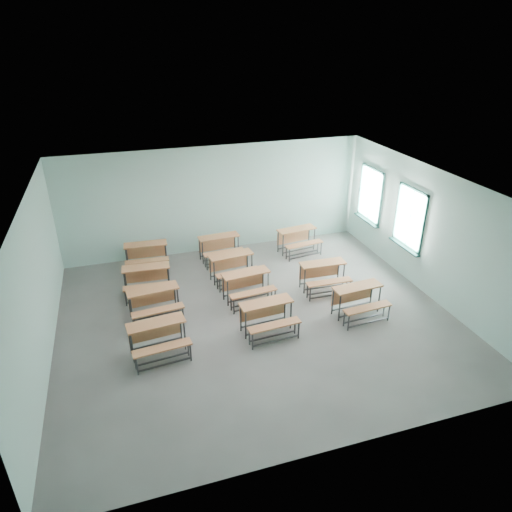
{
  "coord_description": "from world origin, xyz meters",
  "views": [
    {
      "loc": [
        -2.72,
        -8.61,
        6.1
      ],
      "look_at": [
        0.37,
        1.2,
        1.0
      ],
      "focal_mm": 32.0,
      "sensor_mm": 36.0,
      "label": 1
    }
  ],
  "objects_px": {
    "desk_unit_r1c0": "(154,300)",
    "desk_unit_r3c1": "(220,245)",
    "desk_unit_r0c1": "(268,314)",
    "desk_unit_r0c0": "(158,335)",
    "desk_unit_r3c0": "(146,253)",
    "desk_unit_r2c0": "(147,277)",
    "desk_unit_r1c2": "(324,273)",
    "desk_unit_r3c2": "(298,237)",
    "desk_unit_r1c1": "(247,283)",
    "desk_unit_r2c1": "(233,264)",
    "desk_unit_r0c2": "(359,297)"
  },
  "relations": [
    {
      "from": "desk_unit_r1c0",
      "to": "desk_unit_r3c1",
      "type": "xyz_separation_m",
      "value": [
        2.16,
        2.48,
        0.0
      ]
    },
    {
      "from": "desk_unit_r0c1",
      "to": "desk_unit_r1c0",
      "type": "height_order",
      "value": "same"
    },
    {
      "from": "desk_unit_r0c0",
      "to": "desk_unit_r3c0",
      "type": "relative_size",
      "value": 1.03
    },
    {
      "from": "desk_unit_r0c1",
      "to": "desk_unit_r3c1",
      "type": "height_order",
      "value": "same"
    },
    {
      "from": "desk_unit_r0c0",
      "to": "desk_unit_r0c1",
      "type": "bearing_deg",
      "value": -4.39
    },
    {
      "from": "desk_unit_r2c0",
      "to": "desk_unit_r1c2",
      "type": "bearing_deg",
      "value": -11.05
    },
    {
      "from": "desk_unit_r1c0",
      "to": "desk_unit_r3c0",
      "type": "xyz_separation_m",
      "value": [
        0.06,
        2.59,
        0.0
      ]
    },
    {
      "from": "desk_unit_r1c2",
      "to": "desk_unit_r3c2",
      "type": "distance_m",
      "value": 2.29
    },
    {
      "from": "desk_unit_r3c2",
      "to": "desk_unit_r0c1",
      "type": "bearing_deg",
      "value": -128.81
    },
    {
      "from": "desk_unit_r0c1",
      "to": "desk_unit_r1c1",
      "type": "relative_size",
      "value": 0.98
    },
    {
      "from": "desk_unit_r0c0",
      "to": "desk_unit_r1c2",
      "type": "xyz_separation_m",
      "value": [
        4.39,
        1.42,
        0.0
      ]
    },
    {
      "from": "desk_unit_r1c1",
      "to": "desk_unit_r3c0",
      "type": "relative_size",
      "value": 1.03
    },
    {
      "from": "desk_unit_r3c1",
      "to": "desk_unit_r3c2",
      "type": "distance_m",
      "value": 2.39
    },
    {
      "from": "desk_unit_r0c1",
      "to": "desk_unit_r1c1",
      "type": "xyz_separation_m",
      "value": [
        -0.04,
        1.44,
        0.0
      ]
    },
    {
      "from": "desk_unit_r2c0",
      "to": "desk_unit_r2c1",
      "type": "relative_size",
      "value": 0.97
    },
    {
      "from": "desk_unit_r0c0",
      "to": "desk_unit_r2c0",
      "type": "xyz_separation_m",
      "value": [
        0.01,
        2.57,
        0.0
      ]
    },
    {
      "from": "desk_unit_r1c0",
      "to": "desk_unit_r3c0",
      "type": "relative_size",
      "value": 1.02
    },
    {
      "from": "desk_unit_r0c0",
      "to": "desk_unit_r0c1",
      "type": "xyz_separation_m",
      "value": [
        2.41,
        0.07,
        0.0
      ]
    },
    {
      "from": "desk_unit_r0c2",
      "to": "desk_unit_r3c1",
      "type": "relative_size",
      "value": 1.0
    },
    {
      "from": "desk_unit_r1c0",
      "to": "desk_unit_r3c0",
      "type": "height_order",
      "value": "same"
    },
    {
      "from": "desk_unit_r0c2",
      "to": "desk_unit_r2c1",
      "type": "bearing_deg",
      "value": 129.32
    },
    {
      "from": "desk_unit_r1c1",
      "to": "desk_unit_r3c0",
      "type": "bearing_deg",
      "value": 126.02
    },
    {
      "from": "desk_unit_r1c1",
      "to": "desk_unit_r2c1",
      "type": "bearing_deg",
      "value": 88.81
    },
    {
      "from": "desk_unit_r0c2",
      "to": "desk_unit_r1c0",
      "type": "relative_size",
      "value": 0.99
    },
    {
      "from": "desk_unit_r0c2",
      "to": "desk_unit_r3c2",
      "type": "relative_size",
      "value": 0.97
    },
    {
      "from": "desk_unit_r2c0",
      "to": "desk_unit_r3c2",
      "type": "relative_size",
      "value": 0.96
    },
    {
      "from": "desk_unit_r0c0",
      "to": "desk_unit_r3c2",
      "type": "distance_m",
      "value": 5.92
    },
    {
      "from": "desk_unit_r2c0",
      "to": "desk_unit_r3c0",
      "type": "relative_size",
      "value": 1.0
    },
    {
      "from": "desk_unit_r1c2",
      "to": "desk_unit_r2c0",
      "type": "relative_size",
      "value": 0.98
    },
    {
      "from": "desk_unit_r0c2",
      "to": "desk_unit_r3c0",
      "type": "xyz_separation_m",
      "value": [
        -4.53,
        3.91,
        0.0
      ]
    },
    {
      "from": "desk_unit_r1c1",
      "to": "desk_unit_r3c2",
      "type": "distance_m",
      "value": 3.15
    },
    {
      "from": "desk_unit_r3c1",
      "to": "desk_unit_r3c2",
      "type": "xyz_separation_m",
      "value": [
        2.38,
        -0.17,
        0.0
      ]
    },
    {
      "from": "desk_unit_r1c0",
      "to": "desk_unit_r0c2",
      "type": "bearing_deg",
      "value": -21.76
    },
    {
      "from": "desk_unit_r0c1",
      "to": "desk_unit_r1c2",
      "type": "height_order",
      "value": "same"
    },
    {
      "from": "desk_unit_r3c0",
      "to": "desk_unit_r3c1",
      "type": "bearing_deg",
      "value": 0.49
    },
    {
      "from": "desk_unit_r0c2",
      "to": "desk_unit_r2c0",
      "type": "distance_m",
      "value": 5.28
    },
    {
      "from": "desk_unit_r0c1",
      "to": "desk_unit_r3c2",
      "type": "bearing_deg",
      "value": 54.58
    },
    {
      "from": "desk_unit_r0c1",
      "to": "desk_unit_r3c0",
      "type": "relative_size",
      "value": 1.01
    },
    {
      "from": "desk_unit_r3c2",
      "to": "desk_unit_r3c0",
      "type": "bearing_deg",
      "value": 168.86
    },
    {
      "from": "desk_unit_r1c0",
      "to": "desk_unit_r3c2",
      "type": "relative_size",
      "value": 0.98
    },
    {
      "from": "desk_unit_r1c0",
      "to": "desk_unit_r3c1",
      "type": "bearing_deg",
      "value": 43.31
    },
    {
      "from": "desk_unit_r2c0",
      "to": "desk_unit_r3c0",
      "type": "bearing_deg",
      "value": 88.73
    },
    {
      "from": "desk_unit_r1c0",
      "to": "desk_unit_r2c1",
      "type": "xyz_separation_m",
      "value": [
        2.19,
        1.2,
        0.0
      ]
    },
    {
      "from": "desk_unit_r0c2",
      "to": "desk_unit_r1c2",
      "type": "bearing_deg",
      "value": 97.33
    },
    {
      "from": "desk_unit_r2c1",
      "to": "desk_unit_r0c1",
      "type": "bearing_deg",
      "value": -93.74
    },
    {
      "from": "desk_unit_r0c2",
      "to": "desk_unit_r3c2",
      "type": "distance_m",
      "value": 3.63
    },
    {
      "from": "desk_unit_r3c2",
      "to": "desk_unit_r2c1",
      "type": "bearing_deg",
      "value": -162.31
    },
    {
      "from": "desk_unit_r2c1",
      "to": "desk_unit_r3c0",
      "type": "height_order",
      "value": "same"
    },
    {
      "from": "desk_unit_r1c2",
      "to": "desk_unit_r3c0",
      "type": "bearing_deg",
      "value": 150.92
    },
    {
      "from": "desk_unit_r0c2",
      "to": "desk_unit_r1c1",
      "type": "xyz_separation_m",
      "value": [
        -2.3,
        1.43,
        0.0
      ]
    }
  ]
}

